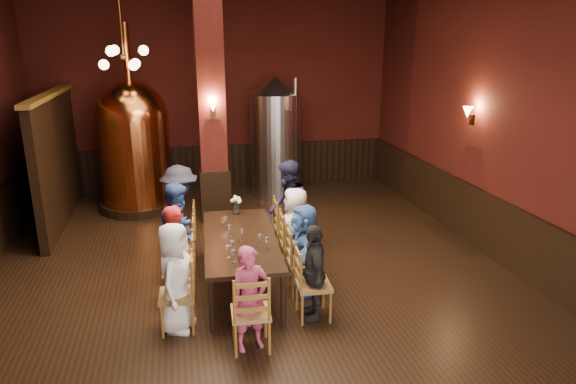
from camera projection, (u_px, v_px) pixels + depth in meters
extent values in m
plane|color=black|center=(252.00, 278.00, 7.68)|extent=(10.00, 10.00, 0.00)
cube|color=#43120E|center=(217.00, 91.00, 11.69)|extent=(8.00, 0.02, 4.50)
cube|color=#43120E|center=(407.00, 315.00, 2.36)|extent=(8.00, 0.02, 4.50)
cube|color=#43120E|center=(508.00, 119.00, 7.85)|extent=(0.02, 10.00, 4.50)
cube|color=black|center=(492.00, 226.00, 8.36)|extent=(0.08, 9.90, 1.00)
cube|color=black|center=(220.00, 166.00, 12.17)|extent=(7.90, 0.08, 1.00)
cube|color=#43120E|center=(211.00, 104.00, 9.57)|extent=(0.58, 0.58, 4.50)
cube|color=black|center=(57.00, 162.00, 9.65)|extent=(0.22, 3.50, 2.40)
cube|color=black|center=(240.00, 240.00, 7.23)|extent=(1.13, 2.45, 0.06)
cylinder|color=black|center=(211.00, 306.00, 6.20)|extent=(0.07, 0.07, 0.69)
cylinder|color=black|center=(283.00, 300.00, 6.33)|extent=(0.07, 0.07, 0.69)
cylinder|color=black|center=(209.00, 236.00, 8.35)|extent=(0.07, 0.07, 0.69)
cylinder|color=black|center=(262.00, 233.00, 8.48)|extent=(0.07, 0.07, 0.69)
imported|color=white|center=(176.00, 278.00, 6.16)|extent=(0.64, 0.78, 1.38)
imported|color=maroon|center=(178.00, 255.00, 6.80)|extent=(0.36, 0.52, 1.38)
imported|color=navy|center=(179.00, 233.00, 7.40)|extent=(0.60, 0.81, 1.50)
imported|color=black|center=(181.00, 215.00, 8.02)|extent=(0.81, 1.13, 1.58)
imported|color=black|center=(314.00, 272.00, 6.44)|extent=(0.37, 0.76, 1.26)
imported|color=#3B65B1|center=(304.00, 249.00, 7.07)|extent=(0.51, 1.25, 1.31)
imported|color=white|center=(295.00, 231.00, 7.69)|extent=(0.54, 0.72, 1.34)
imported|color=#1D1C38|center=(288.00, 209.00, 8.28)|extent=(0.48, 0.82, 1.59)
imported|color=#A9385D|center=(250.00, 299.00, 5.80)|extent=(0.52, 0.41, 1.25)
cylinder|color=black|center=(140.00, 204.00, 10.75)|extent=(1.58, 1.58, 0.18)
cylinder|color=#D46831|center=(136.00, 159.00, 10.47)|extent=(1.49, 1.49, 1.75)
sphere|color=#D46831|center=(132.00, 117.00, 10.21)|extent=(1.40, 1.40, 1.40)
cylinder|color=#D46831|center=(127.00, 53.00, 9.85)|extent=(0.14, 0.14, 1.14)
cylinder|color=#B2B2B7|center=(275.00, 145.00, 11.39)|extent=(1.36, 1.36, 2.27)
cone|color=#B2B2B7|center=(275.00, 85.00, 11.00)|extent=(1.09, 1.09, 0.36)
cylinder|color=#B2B2B7|center=(295.00, 138.00, 11.05)|extent=(0.07, 0.07, 2.54)
cylinder|color=white|center=(237.00, 209.00, 8.14)|extent=(0.09, 0.09, 0.16)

